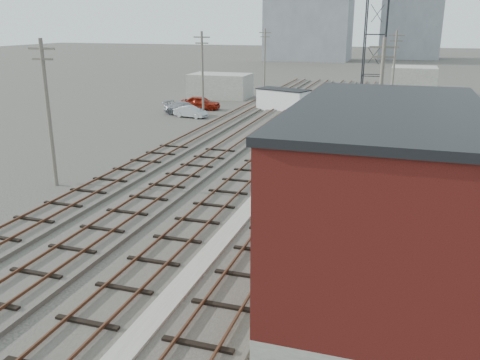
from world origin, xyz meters
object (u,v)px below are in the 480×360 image
at_px(car_silver, 191,112).
at_px(switch_stand, 296,129).
at_px(site_trailer, 283,100).
at_px(signal_mast, 267,242).
at_px(car_grey, 184,109).
at_px(car_red, 201,103).

bearing_deg(car_silver, switch_stand, -105.58).
distance_m(switch_stand, site_trailer, 14.04).
bearing_deg(signal_mast, car_silver, 117.35).
bearing_deg(signal_mast, site_trailer, 102.41).
bearing_deg(car_grey, switch_stand, -103.24).
relative_size(site_trailer, car_grey, 1.33).
distance_m(signal_mast, car_red, 43.39).
bearing_deg(site_trailer, signal_mast, -58.05).
height_order(switch_stand, site_trailer, site_trailer).
relative_size(signal_mast, car_silver, 1.05).
xyz_separation_m(signal_mast, switch_stand, (-4.70, 27.85, -1.59)).
height_order(car_silver, car_grey, car_grey).
xyz_separation_m(car_red, car_silver, (0.95, -5.24, -0.17)).
bearing_deg(switch_stand, car_red, 148.33).
bearing_deg(signal_mast, car_red, 115.29).
distance_m(signal_mast, car_silver, 38.28).
distance_m(signal_mast, switch_stand, 28.29).
bearing_deg(car_grey, signal_mast, -137.96).
bearing_deg(site_trailer, switch_stand, -52.34).
height_order(signal_mast, car_silver, signal_mast).
height_order(switch_stand, car_red, switch_stand).
relative_size(site_trailer, car_red, 1.43).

